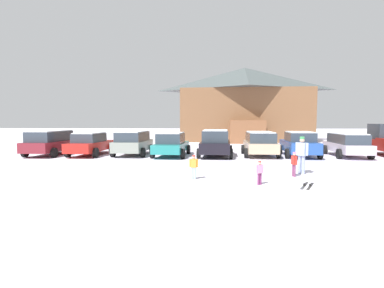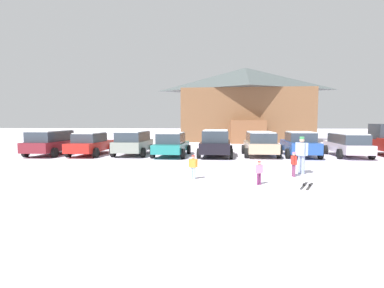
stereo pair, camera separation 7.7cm
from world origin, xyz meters
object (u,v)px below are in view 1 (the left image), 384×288
(parked_silver_wagon, at_px, (347,144))
(skier_child_in_red_jacket, at_px, (294,163))
(ski_lodge, at_px, (244,104))
(pair_of_skis, at_px, (307,185))
(parked_beige_suv, at_px, (260,143))
(skier_child_in_orange_jacket, at_px, (194,166))
(skier_adult_in_blue_parka, at_px, (302,153))
(parked_teal_hatchback, at_px, (171,144))
(parked_blue_hatchback, at_px, (299,144))
(parked_red_sedan, at_px, (90,144))
(parked_black_sedan, at_px, (215,143))
(skier_child_in_pink_snowsuit, at_px, (260,171))
(parked_grey_wagon, at_px, (133,142))
(parked_maroon_van, at_px, (51,142))

(parked_silver_wagon, bearing_deg, skier_child_in_red_jacket, -126.89)
(ski_lodge, distance_m, parked_silver_wagon, 16.96)
(pair_of_skis, bearing_deg, parked_beige_suv, 90.78)
(skier_child_in_orange_jacket, xyz_separation_m, skier_adult_in_blue_parka, (4.73, 1.47, 0.38))
(parked_teal_hatchback, height_order, parked_blue_hatchback, parked_blue_hatchback)
(ski_lodge, distance_m, parked_red_sedan, 20.49)
(parked_black_sedan, bearing_deg, parked_beige_suv, 6.78)
(parked_red_sedan, bearing_deg, pair_of_skis, -38.08)
(parked_red_sedan, bearing_deg, skier_child_in_pink_snowsuit, -42.08)
(parked_grey_wagon, distance_m, parked_blue_hatchback, 11.14)
(ski_lodge, height_order, parked_black_sedan, ski_lodge)
(ski_lodge, xyz_separation_m, parked_blue_hatchback, (1.69, -15.97, -3.51))
(parked_teal_hatchback, bearing_deg, ski_lodge, 67.33)
(parked_black_sedan, bearing_deg, parked_silver_wagon, 2.05)
(skier_adult_in_blue_parka, relative_size, pair_of_skis, 1.26)
(parked_maroon_van, bearing_deg, pair_of_skis, -32.21)
(parked_silver_wagon, relative_size, skier_child_in_orange_jacket, 4.53)
(parked_maroon_van, relative_size, parked_teal_hatchback, 1.03)
(skier_child_in_red_jacket, height_order, skier_adult_in_blue_parka, skier_adult_in_blue_parka)
(parked_grey_wagon, xyz_separation_m, parked_silver_wagon, (14.25, -0.10, -0.05))
(skier_adult_in_blue_parka, bearing_deg, skier_child_in_orange_jacket, -162.79)
(parked_maroon_van, height_order, skier_child_in_orange_jacket, parked_maroon_van)
(skier_child_in_red_jacket, relative_size, pair_of_skis, 0.79)
(parked_silver_wagon, bearing_deg, skier_adult_in_blue_parka, -126.77)
(parked_teal_hatchback, bearing_deg, parked_blue_hatchback, 1.57)
(skier_child_in_orange_jacket, height_order, pair_of_skis, skier_child_in_orange_jacket)
(skier_child_in_red_jacket, bearing_deg, skier_child_in_pink_snowsuit, -135.47)
(ski_lodge, relative_size, pair_of_skis, 11.62)
(parked_beige_suv, height_order, skier_child_in_pink_snowsuit, parked_beige_suv)
(parked_black_sedan, xyz_separation_m, skier_adult_in_blue_parka, (3.65, -6.36, 0.06))
(ski_lodge, relative_size, parked_black_sedan, 3.54)
(skier_child_in_pink_snowsuit, bearing_deg, parked_beige_suv, 80.14)
(parked_blue_hatchback, distance_m, skier_child_in_pink_snowsuit, 9.86)
(parked_grey_wagon, relative_size, parked_beige_suv, 0.99)
(parked_silver_wagon, xyz_separation_m, skier_adult_in_blue_parka, (-4.98, -6.67, 0.10))
(parked_black_sedan, height_order, parked_silver_wagon, parked_black_sedan)
(parked_blue_hatchback, relative_size, pair_of_skis, 3.29)
(skier_child_in_orange_jacket, bearing_deg, ski_lodge, 78.44)
(parked_red_sedan, distance_m, skier_child_in_red_jacket, 13.75)
(parked_red_sedan, relative_size, parked_beige_suv, 1.11)
(ski_lodge, height_order, parked_maroon_van, ski_lodge)
(parked_silver_wagon, relative_size, pair_of_skis, 3.40)
(skier_child_in_orange_jacket, distance_m, pair_of_skis, 4.35)
(parked_grey_wagon, relative_size, parked_blue_hatchback, 0.94)
(parked_maroon_van, distance_m, parked_silver_wagon, 19.94)
(parked_blue_hatchback, bearing_deg, parked_beige_suv, 177.07)
(parked_silver_wagon, bearing_deg, parked_black_sedan, -177.95)
(parked_teal_hatchback, relative_size, parked_black_sedan, 1.03)
(parked_maroon_van, xyz_separation_m, skier_child_in_pink_snowsuit, (12.71, -8.93, -0.41))
(skier_adult_in_blue_parka, distance_m, pair_of_skis, 2.73)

